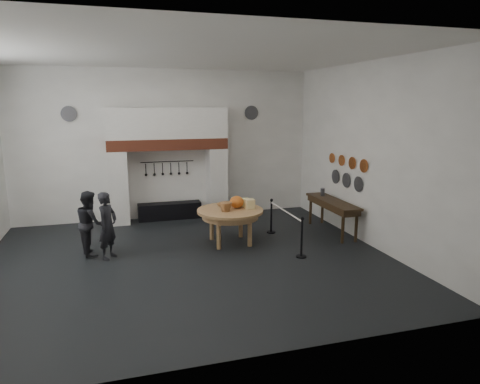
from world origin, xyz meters
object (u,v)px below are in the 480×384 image
object	(u,v)px
visitor_far	(90,223)
side_table	(333,201)
work_table	(230,211)
barrier_post_far	(271,217)
barrier_post_near	(302,238)
visitor_near	(108,226)
iron_range	(170,211)

from	to	relation	value
visitor_far	side_table	bearing A→B (deg)	-103.95
work_table	barrier_post_far	bearing A→B (deg)	21.98
side_table	barrier_post_near	bearing A→B (deg)	-135.65
visitor_near	visitor_far	bearing A→B (deg)	77.85
side_table	barrier_post_near	world-z (taller)	same
iron_range	side_table	size ratio (longest dim) A/B	0.86
visitor_far	side_table	world-z (taller)	visitor_far
iron_range	barrier_post_near	distance (m)	4.92
visitor_near	barrier_post_far	xyz separation A→B (m)	(4.26, 0.80, -0.32)
barrier_post_near	visitor_far	bearing A→B (deg)	161.06
barrier_post_near	barrier_post_far	xyz separation A→B (m)	(0.00, 2.00, 0.00)
work_table	visitor_near	bearing A→B (deg)	-174.66
barrier_post_near	barrier_post_far	bearing A→B (deg)	90.00
iron_range	work_table	bearing A→B (deg)	-66.81
side_table	work_table	bearing A→B (deg)	-178.04
iron_range	side_table	distance (m)	4.93
work_table	iron_range	bearing A→B (deg)	113.19
visitor_near	visitor_far	distance (m)	0.57
side_table	barrier_post_far	xyz separation A→B (m)	(-1.61, 0.43, -0.42)
side_table	barrier_post_far	bearing A→B (deg)	165.18
visitor_far	barrier_post_near	distance (m)	4.93
iron_range	visitor_near	xyz separation A→B (m)	(-1.77, -3.04, 0.52)
visitor_far	iron_range	bearing A→B (deg)	-53.05
barrier_post_near	work_table	bearing A→B (deg)	131.49
visitor_near	barrier_post_near	world-z (taller)	visitor_near
work_table	barrier_post_far	xyz separation A→B (m)	(1.30, 0.53, -0.39)
iron_range	barrier_post_near	world-z (taller)	barrier_post_near
work_table	barrier_post_far	world-z (taller)	barrier_post_far
work_table	visitor_near	xyz separation A→B (m)	(-2.95, -0.28, -0.07)
barrier_post_far	side_table	bearing A→B (deg)	-14.82
visitor_far	barrier_post_far	distance (m)	4.68
side_table	barrier_post_near	distance (m)	2.29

